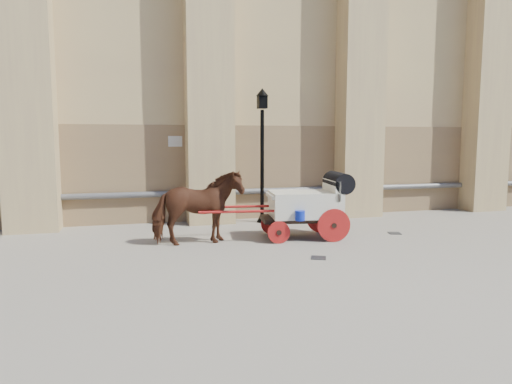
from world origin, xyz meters
name	(u,v)px	position (x,y,z in m)	size (l,w,h in m)	color
ground	(277,247)	(0.00, 0.00, 0.00)	(90.00, 90.00, 0.00)	#6D665A
horse	(198,208)	(-1.78, 0.76, 0.91)	(0.98, 2.15, 1.81)	#582C1C
carriage	(310,203)	(1.15, 0.77, 0.92)	(4.00, 1.54, 1.71)	black
street_lamp	(262,152)	(0.56, 3.24, 2.19)	(0.38, 0.38, 4.09)	black
drain_grate_near	(318,258)	(0.56, -1.23, 0.01)	(0.32, 0.32, 0.01)	black
drain_grate_far	(395,233)	(3.60, 0.66, 0.01)	(0.32, 0.32, 0.01)	black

